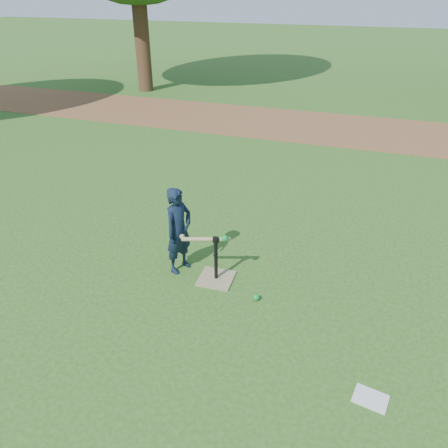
% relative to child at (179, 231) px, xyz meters
% --- Properties ---
extents(ground, '(80.00, 80.00, 0.00)m').
position_rel_child_xyz_m(ground, '(0.25, -0.33, -0.58)').
color(ground, '#285116').
rests_on(ground, ground).
extents(dirt_strip, '(24.00, 3.00, 0.01)m').
position_rel_child_xyz_m(dirt_strip, '(0.25, 7.17, -0.57)').
color(dirt_strip, brown).
rests_on(dirt_strip, ground).
extents(child, '(0.40, 0.49, 1.16)m').
position_rel_child_xyz_m(child, '(0.00, 0.00, 0.00)').
color(child, black).
rests_on(child, ground).
extents(wiffle_ball_ground, '(0.08, 0.08, 0.08)m').
position_rel_child_xyz_m(wiffle_ball_ground, '(1.12, -0.30, -0.54)').
color(wiffle_ball_ground, '#0C8D35').
rests_on(wiffle_ball_ground, ground).
extents(clipboard, '(0.34, 0.28, 0.01)m').
position_rel_child_xyz_m(clipboard, '(2.49, -1.32, -0.57)').
color(clipboard, silver).
rests_on(clipboard, ground).
extents(batting_tee, '(0.46, 0.46, 0.61)m').
position_rel_child_xyz_m(batting_tee, '(0.53, -0.07, -0.47)').
color(batting_tee, '#90805B').
rests_on(batting_tee, ground).
extents(swing_action, '(0.62, 0.25, 0.12)m').
position_rel_child_xyz_m(swing_action, '(0.42, -0.09, 0.02)').
color(swing_action, tan).
rests_on(swing_action, ground).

